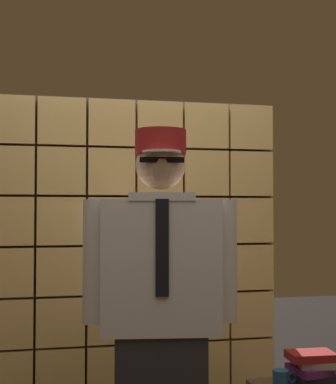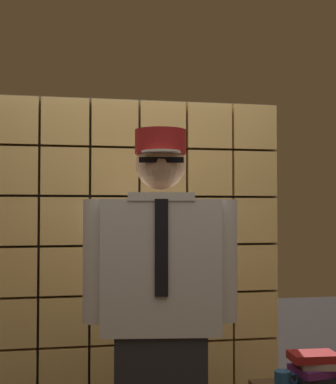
% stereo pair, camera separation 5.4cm
% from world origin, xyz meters
% --- Properties ---
extents(glass_block_wall, '(1.77, 0.10, 2.06)m').
position_xyz_m(glass_block_wall, '(0.00, 1.18, 1.01)').
color(glass_block_wall, '#F2C672').
rests_on(glass_block_wall, ground).
extents(standing_person, '(0.69, 0.32, 1.72)m').
position_xyz_m(standing_person, '(-0.02, 0.29, 0.90)').
color(standing_person, '#28282D').
rests_on(standing_person, ground).
extents(book_stack, '(0.26, 0.23, 0.18)m').
position_xyz_m(book_stack, '(0.79, 0.46, 0.57)').
color(book_stack, navy).
rests_on(book_stack, side_table).
extents(coffee_mug, '(0.13, 0.08, 0.09)m').
position_xyz_m(coffee_mug, '(0.62, 0.45, 0.53)').
color(coffee_mug, navy).
rests_on(coffee_mug, side_table).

